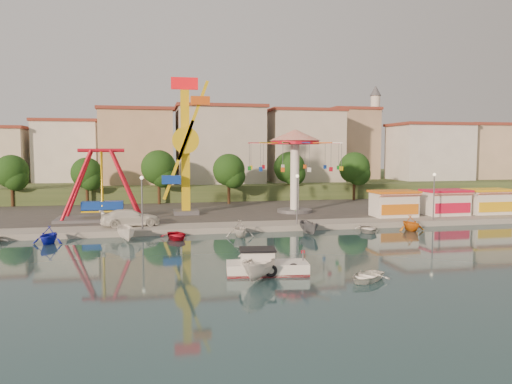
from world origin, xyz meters
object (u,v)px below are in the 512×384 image
object	(u,v)px
pirate_ship_ride	(102,186)
skiff	(260,268)
van	(130,218)
kamikaze_tower	(187,149)
wave_swinger	(295,152)
rowboat_a	(261,255)
cabin_motorboat	(265,267)

from	to	relation	value
pirate_ship_ride	skiff	size ratio (longest dim) A/B	2.37
skiff	van	xyz separation A→B (m)	(-8.99, 21.60, 0.65)
kamikaze_tower	van	bearing A→B (deg)	-128.45
wave_swinger	skiff	size ratio (longest dim) A/B	2.75
pirate_ship_ride	kamikaze_tower	xyz separation A→B (m)	(9.69, 2.87, 4.18)
kamikaze_tower	van	world-z (taller)	kamikaze_tower
kamikaze_tower	wave_swinger	bearing A→B (deg)	-3.27
wave_swinger	rowboat_a	distance (m)	26.46
pirate_ship_ride	kamikaze_tower	distance (m)	10.93
pirate_ship_ride	skiff	world-z (taller)	pirate_ship_ride
pirate_ship_ride	cabin_motorboat	world-z (taller)	pirate_ship_ride
kamikaze_tower	wave_swinger	xyz separation A→B (m)	(13.34, -0.76, -0.38)
rowboat_a	skiff	distance (m)	5.73
cabin_motorboat	rowboat_a	size ratio (longest dim) A/B	1.43
kamikaze_tower	skiff	bearing A→B (deg)	-85.19
wave_swinger	kamikaze_tower	bearing A→B (deg)	176.73
wave_swinger	skiff	distance (m)	31.82
cabin_motorboat	van	size ratio (longest dim) A/B	0.96
pirate_ship_ride	rowboat_a	world-z (taller)	pirate_ship_ride
cabin_motorboat	van	world-z (taller)	van
pirate_ship_ride	cabin_motorboat	xyz separation A→B (m)	(12.89, -25.49, -3.88)
wave_swinger	cabin_motorboat	bearing A→B (deg)	-110.16
pirate_ship_ride	rowboat_a	xyz separation A→B (m)	(13.52, -21.33, -3.98)
kamikaze_tower	skiff	distance (m)	30.86
kamikaze_tower	pirate_ship_ride	bearing A→B (deg)	-163.51
pirate_ship_ride	van	size ratio (longest dim) A/B	1.68
van	cabin_motorboat	bearing A→B (deg)	-165.16
pirate_ship_ride	cabin_motorboat	size ratio (longest dim) A/B	1.75
rowboat_a	van	size ratio (longest dim) A/B	0.67
pirate_ship_ride	cabin_motorboat	bearing A→B (deg)	-63.18
wave_swinger	rowboat_a	xyz separation A→B (m)	(-9.50, -23.44, -7.78)
kamikaze_tower	skiff	size ratio (longest dim) A/B	3.92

